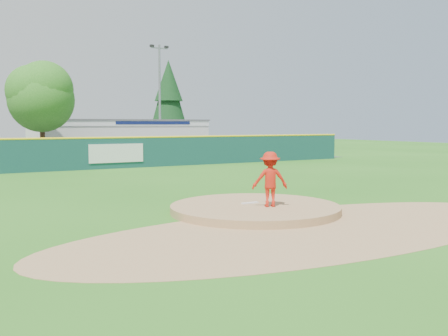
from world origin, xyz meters
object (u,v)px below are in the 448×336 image
pitcher (270,179)px  light_pole_right (160,95)px  van (57,156)px  deciduous_tree (41,101)px  conifer_tree (169,99)px  pool_building_grp (118,137)px

pitcher → light_pole_right: (8.78, 29.51, 4.42)m
light_pole_right → van: bearing=-143.4°
deciduous_tree → conifer_tree: 18.63m
pool_building_grp → deciduous_tree: 11.01m
pitcher → pool_building_grp: pool_building_grp is taller
light_pole_right → conifer_tree: bearing=60.3°
van → deciduous_tree: deciduous_tree is taller
deciduous_tree → light_pole_right: (11.00, 4.00, 0.99)m
van → light_pole_right: light_pole_right is taller
conifer_tree → van: bearing=-134.6°
van → pool_building_grp: (7.84, 11.04, 0.91)m
van → pool_building_grp: size_ratio=0.35×
deciduous_tree → light_pole_right: bearing=20.0°
deciduous_tree → conifer_tree: conifer_tree is taller
pitcher → light_pole_right: bearing=-82.9°
deciduous_tree → light_pole_right: 11.75m
van → conifer_tree: size_ratio=0.55×
deciduous_tree → light_pole_right: size_ratio=0.74×
van → deciduous_tree: (-0.16, 4.05, 3.80)m
pool_building_grp → light_pole_right: 5.75m
van → conifer_tree: 21.67m
pitcher → pool_building_grp: (5.78, 32.50, 0.54)m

